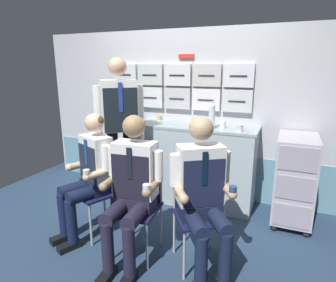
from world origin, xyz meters
TOP-DOWN VIEW (x-y plane):
  - ground at (0.00, 0.00)m, footprint 4.80×4.80m
  - galley_bulkhead at (-0.01, 1.37)m, footprint 4.20×0.14m
  - galley_counter at (0.23, 1.09)m, footprint 1.54×0.53m
  - service_trolley at (1.41, 1.00)m, footprint 0.40×0.65m
  - folding_chair_left at (-0.40, 0.09)m, footprint 0.53×0.53m
  - crew_member_left at (-0.47, -0.06)m, footprint 0.55×0.66m
  - folding_chair_right at (0.09, -0.08)m, footprint 0.43×0.44m
  - crew_member_right at (0.11, -0.24)m, footprint 0.51×0.64m
  - folding_chair_by_counter at (0.62, 0.00)m, footprint 0.56×0.56m
  - crew_member_by_counter at (0.71, -0.13)m, footprint 0.63×0.70m
  - crew_member_standing at (-0.46, 0.52)m, footprint 0.45×0.43m
  - water_bottle_blue_cap at (-0.44, 0.96)m, footprint 0.07×0.07m
  - water_bottle_tall at (0.48, 0.96)m, footprint 0.07×0.07m
  - coffee_cup_spare at (0.20, 1.19)m, footprint 0.06×0.06m
  - paper_cup_blue at (0.59, 1.05)m, footprint 0.07×0.07m
  - coffee_cup_white at (-0.32, 1.27)m, footprint 0.07×0.07m
  - espresso_cup_small at (0.81, 0.90)m, footprint 0.07×0.07m

SIDE VIEW (x-z plane):
  - ground at x=0.00m, z-range -0.04..0.00m
  - galley_counter at x=0.23m, z-range 0.00..0.99m
  - service_trolley at x=1.41m, z-range 0.03..1.01m
  - folding_chair_left at x=-0.40m, z-range 0.10..0.96m
  - folding_chair_right at x=0.09m, z-range 0.10..0.96m
  - folding_chair_by_counter at x=0.62m, z-range 0.10..0.96m
  - crew_member_left at x=-0.47m, z-range 0.06..1.31m
  - crew_member_right at x=0.11m, z-range 0.07..1.37m
  - crew_member_by_counter at x=0.71m, z-range 0.07..1.38m
  - coffee_cup_white at x=-0.32m, z-range 0.99..1.05m
  - coffee_cup_spare at x=0.20m, z-range 1.00..1.07m
  - paper_cup_blue at x=0.59m, z-range 1.00..1.08m
  - espresso_cup_small at x=0.81m, z-range 1.00..1.08m
  - galley_bulkhead at x=-0.01m, z-range 0.00..2.15m
  - crew_member_standing at x=-0.46m, z-range 0.19..1.98m
  - water_bottle_blue_cap at x=-0.44m, z-range 0.99..1.29m
  - water_bottle_tall at x=0.48m, z-range 0.99..1.30m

